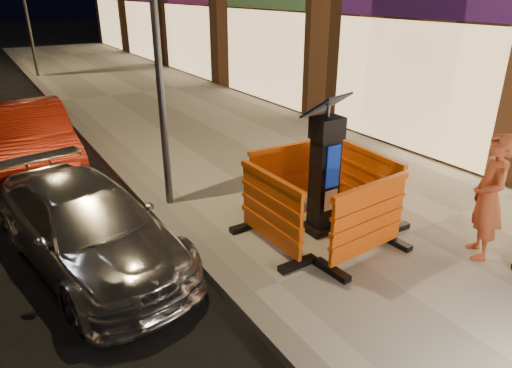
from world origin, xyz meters
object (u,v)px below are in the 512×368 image
parking_kiosk (325,170)px  barrier_front (368,222)px  barrier_bldgside (368,184)px  car_red (37,170)px  barrier_kerbside (271,212)px  car_silver (94,262)px  man (489,197)px  barrier_back (287,177)px

parking_kiosk → barrier_front: size_ratio=1.40×
barrier_bldgside → car_red: size_ratio=0.34×
barrier_front → barrier_bldgside: 1.34m
barrier_front → barrier_bldgside: same height
barrier_kerbside → car_red: 6.09m
barrier_bldgside → car_silver: barrier_bldgside is taller
parking_kiosk → barrier_kerbside: parking_kiosk is taller
barrier_kerbside → car_silver: barrier_kerbside is taller
barrier_front → man: (1.42, -0.78, 0.33)m
barrier_front → barrier_kerbside: size_ratio=1.00×
barrier_front → barrier_kerbside: same height
barrier_kerbside → car_silver: 2.65m
parking_kiosk → barrier_bldgside: bearing=0.6°
barrier_bldgside → man: bearing=-162.4°
barrier_back → car_red: bearing=129.5°
parking_kiosk → car_silver: 3.61m
barrier_kerbside → car_red: (-2.39, 5.55, -0.71)m
barrier_front → car_red: size_ratio=0.34×
barrier_back → barrier_bldgside: (0.95, -0.95, 0.00)m
car_red → parking_kiosk: bearing=-58.2°
barrier_front → man: man is taller
barrier_kerbside → man: (2.37, -1.73, 0.33)m
parking_kiosk → barrier_bldgside: (0.95, 0.00, -0.45)m
barrier_back → car_red: barrier_back is taller
barrier_bldgside → man: 1.82m
parking_kiosk → barrier_kerbside: 1.05m
barrier_front → parking_kiosk: bearing=85.6°
barrier_kerbside → car_red: barrier_kerbside is taller
parking_kiosk → car_red: 6.59m
parking_kiosk → man: bearing=-50.1°
parking_kiosk → barrier_bldgside: parking_kiosk is taller
barrier_front → man: 1.65m
barrier_bldgside → car_silver: (-4.16, 1.19, -0.71)m
barrier_back → car_red: size_ratio=0.34×
barrier_bldgside → man: size_ratio=0.81×
barrier_front → car_red: (-3.34, 6.50, -0.71)m
parking_kiosk → barrier_front: 1.05m
car_red → barrier_back: bearing=-53.3°
car_silver → man: 5.57m
parking_kiosk → barrier_kerbside: size_ratio=1.40×
car_red → barrier_kerbside: bearing=-66.0°
parking_kiosk → car_red: (-3.34, 5.55, -1.16)m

